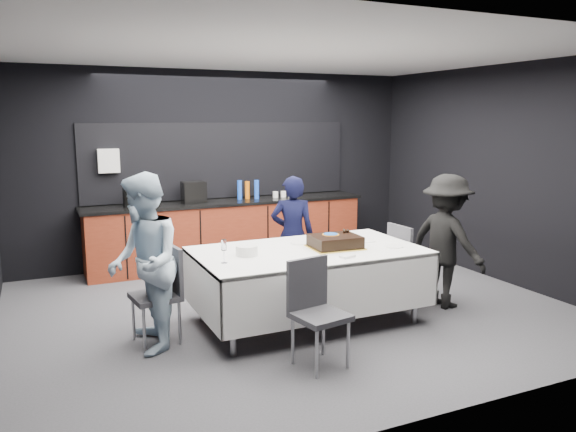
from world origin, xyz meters
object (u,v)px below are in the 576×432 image
(chair_left, at_px, (163,287))
(chair_near, at_px, (315,304))
(person_right, at_px, (446,241))
(party_table, at_px, (308,262))
(person_left, at_px, (144,263))
(person_center, at_px, (292,235))
(cake_assembly, at_px, (335,242))
(chair_right, at_px, (407,258))
(plate_stack, at_px, (247,250))
(champagne_flute, at_px, (224,247))

(chair_left, xyz_separation_m, chair_near, (1.08, -1.05, 0.00))
(chair_left, xyz_separation_m, person_right, (3.13, -0.30, 0.22))
(party_table, relative_size, person_left, 1.41)
(party_table, distance_m, person_left, 1.69)
(chair_near, relative_size, person_center, 0.64)
(chair_near, bearing_deg, cake_assembly, 52.02)
(chair_right, relative_size, person_left, 0.56)
(cake_assembly, distance_m, chair_left, 1.81)
(chair_left, bearing_deg, cake_assembly, -5.35)
(plate_stack, distance_m, person_right, 2.32)
(party_table, xyz_separation_m, person_right, (1.64, -0.19, 0.11))
(person_left, xyz_separation_m, person_right, (3.32, -0.17, -0.07))
(champagne_flute, height_order, person_center, person_center)
(chair_near, relative_size, person_left, 0.56)
(party_table, relative_size, person_right, 1.54)
(plate_stack, bearing_deg, person_right, -5.33)
(champagne_flute, xyz_separation_m, chair_near, (0.56, -0.77, -0.40))
(party_table, relative_size, chair_left, 2.51)
(chair_right, bearing_deg, chair_near, -149.44)
(party_table, bearing_deg, chair_left, 175.84)
(party_table, height_order, plate_stack, plate_stack)
(plate_stack, height_order, person_right, person_right)
(plate_stack, height_order, chair_left, chair_left)
(cake_assembly, height_order, person_left, person_left)
(person_left, bearing_deg, cake_assembly, 92.74)
(cake_assembly, xyz_separation_m, person_right, (1.36, -0.13, -0.09))
(cake_assembly, height_order, person_right, person_right)
(chair_near, bearing_deg, party_table, 66.85)
(chair_left, xyz_separation_m, person_left, (-0.19, -0.13, 0.29))
(chair_near, bearing_deg, person_right, 20.08)
(cake_assembly, distance_m, chair_near, 1.16)
(cake_assembly, distance_m, chair_right, 1.07)
(champagne_flute, distance_m, person_left, 0.74)
(cake_assembly, height_order, chair_right, cake_assembly)
(chair_near, bearing_deg, plate_stack, 105.36)
(cake_assembly, distance_m, person_center, 1.04)
(party_table, relative_size, chair_near, 2.51)
(cake_assembly, relative_size, champagne_flute, 2.46)
(chair_left, bearing_deg, party_table, -4.16)
(plate_stack, relative_size, champagne_flute, 0.97)
(party_table, xyz_separation_m, plate_stack, (-0.67, 0.02, 0.19))
(champagne_flute, bearing_deg, plate_stack, 33.63)
(cake_assembly, xyz_separation_m, chair_left, (-1.77, 0.17, -0.31))
(plate_stack, bearing_deg, cake_assembly, -4.91)
(plate_stack, distance_m, chair_right, 1.99)
(person_center, bearing_deg, person_left, 50.46)
(person_center, xyz_separation_m, person_right, (1.37, -1.17, 0.03))
(person_center, bearing_deg, champagne_flute, 66.15)
(cake_assembly, bearing_deg, person_center, 90.52)
(party_table, distance_m, chair_near, 1.03)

